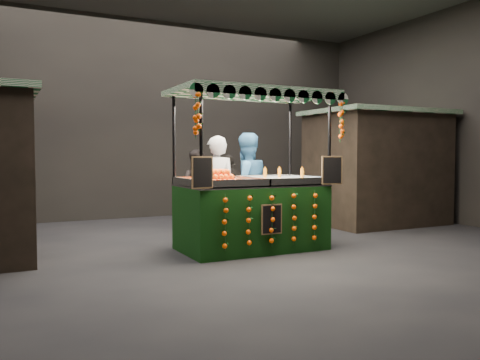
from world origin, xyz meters
name	(u,v)px	position (x,y,z in m)	size (l,w,h in m)	color
ground	(233,251)	(0.00, 0.00, 0.00)	(12.00, 12.00, 0.00)	black
market_hall	(233,44)	(0.00, 0.00, 3.38)	(12.10, 10.10, 5.05)	black
neighbour_stall_right	(376,167)	(4.40, 1.50, 1.31)	(3.00, 2.20, 2.60)	black
juice_stall	(253,201)	(0.36, -0.03, 0.83)	(2.74, 1.61, 2.66)	black
vendor_grey	(216,189)	(0.09, 0.88, 0.97)	(0.81, 0.64, 1.93)	gray
vendor_blue	(246,186)	(0.72, 0.95, 1.00)	(1.00, 0.80, 2.00)	#285581
shopper_0	(3,202)	(-3.39, 2.01, 0.78)	(0.68, 0.61, 1.57)	black
shopper_1	(199,190)	(0.34, 2.36, 0.85)	(1.05, 1.02, 1.70)	#2A2322
shopper_2	(230,190)	(1.20, 2.68, 0.80)	(1.00, 0.63, 1.59)	#282421
shopper_3	(225,188)	(1.62, 3.81, 0.77)	(1.11, 1.11, 1.54)	black
shopper_5	(355,183)	(4.50, 2.36, 0.88)	(1.63, 1.39, 1.76)	#2A2522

